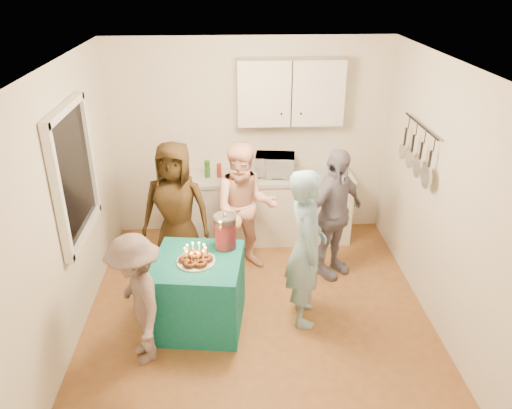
{
  "coord_description": "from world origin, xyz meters",
  "views": [
    {
      "loc": [
        -0.24,
        -4.23,
        3.37
      ],
      "look_at": [
        0.0,
        0.35,
        1.15
      ],
      "focal_mm": 35.0,
      "sensor_mm": 36.0,
      "label": 1
    }
  ],
  "objects_px": {
    "woman_back_right": "(333,214)",
    "microwave": "(275,165)",
    "child_near_left": "(137,300)",
    "punch_jar": "(225,232)",
    "party_table": "(199,292)",
    "man_birthday": "(306,248)",
    "woman_back_center": "(245,209)",
    "woman_back_left": "(176,210)",
    "counter": "(266,209)"
  },
  "relations": [
    {
      "from": "woman_back_right",
      "to": "microwave",
      "type": "bearing_deg",
      "value": 86.42
    },
    {
      "from": "microwave",
      "to": "child_near_left",
      "type": "xyz_separation_m",
      "value": [
        -1.42,
        -2.24,
        -0.4
      ]
    },
    {
      "from": "microwave",
      "to": "punch_jar",
      "type": "xyz_separation_m",
      "value": [
        -0.63,
        -1.53,
        -0.12
      ]
    },
    {
      "from": "party_table",
      "to": "child_near_left",
      "type": "xyz_separation_m",
      "value": [
        -0.51,
        -0.48,
        0.27
      ]
    },
    {
      "from": "microwave",
      "to": "man_birthday",
      "type": "xyz_separation_m",
      "value": [
        0.16,
        -1.72,
        -0.21
      ]
    },
    {
      "from": "woman_back_center",
      "to": "woman_back_right",
      "type": "bearing_deg",
      "value": -12.23
    },
    {
      "from": "woman_back_left",
      "to": "woman_back_right",
      "type": "distance_m",
      "value": 1.81
    },
    {
      "from": "microwave",
      "to": "woman_back_right",
      "type": "xyz_separation_m",
      "value": [
        0.6,
        -0.9,
        -0.26
      ]
    },
    {
      "from": "punch_jar",
      "to": "man_birthday",
      "type": "height_order",
      "value": "man_birthday"
    },
    {
      "from": "party_table",
      "to": "woman_back_center",
      "type": "distance_m",
      "value": 1.22
    },
    {
      "from": "party_table",
      "to": "microwave",
      "type": "bearing_deg",
      "value": 62.6
    },
    {
      "from": "woman_back_right",
      "to": "child_near_left",
      "type": "relative_size",
      "value": 1.2
    },
    {
      "from": "counter",
      "to": "woman_back_left",
      "type": "relative_size",
      "value": 1.35
    },
    {
      "from": "woman_back_left",
      "to": "woman_back_right",
      "type": "xyz_separation_m",
      "value": [
        1.8,
        -0.15,
        -0.03
      ]
    },
    {
      "from": "microwave",
      "to": "party_table",
      "type": "relative_size",
      "value": 0.59
    },
    {
      "from": "counter",
      "to": "microwave",
      "type": "bearing_deg",
      "value": 0.0
    },
    {
      "from": "man_birthday",
      "to": "microwave",
      "type": "bearing_deg",
      "value": 6.94
    },
    {
      "from": "man_birthday",
      "to": "child_near_left",
      "type": "xyz_separation_m",
      "value": [
        -1.59,
        -0.52,
        -0.18
      ]
    },
    {
      "from": "counter",
      "to": "woman_back_left",
      "type": "bearing_deg",
      "value": -145.53
    },
    {
      "from": "counter",
      "to": "party_table",
      "type": "bearing_deg",
      "value": -114.43
    },
    {
      "from": "counter",
      "to": "microwave",
      "type": "distance_m",
      "value": 0.63
    },
    {
      "from": "woman_back_center",
      "to": "child_near_left",
      "type": "xyz_separation_m",
      "value": [
        -1.01,
        -1.51,
        -0.14
      ]
    },
    {
      "from": "punch_jar",
      "to": "man_birthday",
      "type": "xyz_separation_m",
      "value": [
        0.8,
        -0.19,
        -0.1
      ]
    },
    {
      "from": "counter",
      "to": "party_table",
      "type": "height_order",
      "value": "counter"
    },
    {
      "from": "party_table",
      "to": "child_near_left",
      "type": "relative_size",
      "value": 0.65
    },
    {
      "from": "party_table",
      "to": "punch_jar",
      "type": "height_order",
      "value": "punch_jar"
    },
    {
      "from": "punch_jar",
      "to": "microwave",
      "type": "bearing_deg",
      "value": 67.5
    },
    {
      "from": "punch_jar",
      "to": "woman_back_right",
      "type": "xyz_separation_m",
      "value": [
        1.23,
        0.63,
        -0.14
      ]
    },
    {
      "from": "counter",
      "to": "man_birthday",
      "type": "distance_m",
      "value": 1.79
    },
    {
      "from": "counter",
      "to": "woman_back_center",
      "type": "height_order",
      "value": "woman_back_center"
    },
    {
      "from": "punch_jar",
      "to": "child_near_left",
      "type": "relative_size",
      "value": 0.26
    },
    {
      "from": "man_birthday",
      "to": "woman_back_left",
      "type": "xyz_separation_m",
      "value": [
        -1.37,
        0.97,
        -0.02
      ]
    },
    {
      "from": "man_birthday",
      "to": "woman_back_center",
      "type": "relative_size",
      "value": 1.05
    },
    {
      "from": "party_table",
      "to": "man_birthday",
      "type": "distance_m",
      "value": 1.17
    },
    {
      "from": "microwave",
      "to": "woman_back_left",
      "type": "relative_size",
      "value": 0.31
    },
    {
      "from": "man_birthday",
      "to": "woman_back_left",
      "type": "bearing_deg",
      "value": 56.09
    },
    {
      "from": "party_table",
      "to": "woman_back_left",
      "type": "bearing_deg",
      "value": 106.16
    },
    {
      "from": "woman_back_left",
      "to": "woman_back_right",
      "type": "relative_size",
      "value": 1.04
    },
    {
      "from": "counter",
      "to": "woman_back_center",
      "type": "xyz_separation_m",
      "value": [
        -0.3,
        -0.72,
        0.36
      ]
    },
    {
      "from": "woman_back_right",
      "to": "child_near_left",
      "type": "xyz_separation_m",
      "value": [
        -2.02,
        -1.33,
        -0.13
      ]
    },
    {
      "from": "woman_back_left",
      "to": "woman_back_right",
      "type": "height_order",
      "value": "woman_back_left"
    },
    {
      "from": "man_birthday",
      "to": "woman_back_center",
      "type": "height_order",
      "value": "man_birthday"
    },
    {
      "from": "party_table",
      "to": "punch_jar",
      "type": "bearing_deg",
      "value": 39.59
    },
    {
      "from": "party_table",
      "to": "woman_back_center",
      "type": "height_order",
      "value": "woman_back_center"
    },
    {
      "from": "counter",
      "to": "man_birthday",
      "type": "relative_size",
      "value": 1.32
    },
    {
      "from": "woman_back_left",
      "to": "child_near_left",
      "type": "height_order",
      "value": "woman_back_left"
    },
    {
      "from": "party_table",
      "to": "punch_jar",
      "type": "xyz_separation_m",
      "value": [
        0.28,
        0.23,
        0.55
      ]
    },
    {
      "from": "party_table",
      "to": "woman_back_left",
      "type": "height_order",
      "value": "woman_back_left"
    },
    {
      "from": "counter",
      "to": "punch_jar",
      "type": "distance_m",
      "value": 1.69
    },
    {
      "from": "party_table",
      "to": "punch_jar",
      "type": "distance_m",
      "value": 0.66
    }
  ]
}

